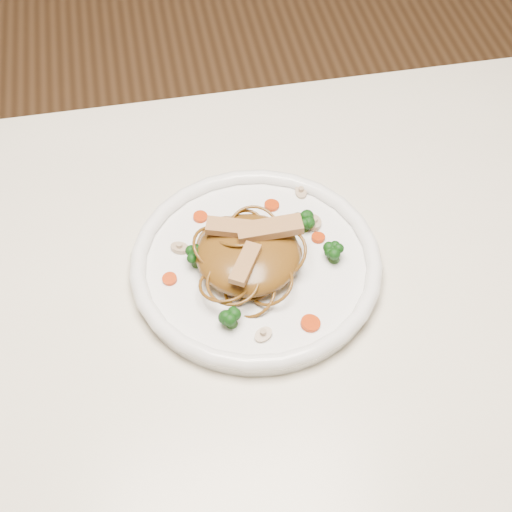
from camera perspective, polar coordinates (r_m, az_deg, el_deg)
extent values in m
cube|color=silver|center=(0.92, -1.17, -4.83)|extent=(1.20, 0.80, 0.04)
cylinder|color=brown|center=(1.55, 16.85, 0.90)|extent=(0.06, 0.06, 0.71)
cylinder|color=white|center=(0.93, 0.00, -0.85)|extent=(0.34, 0.34, 0.02)
ellipsoid|color=#5A3B11|center=(0.91, -0.58, 0.14)|extent=(0.16, 0.16, 0.04)
cube|color=tan|center=(0.90, 1.03, 2.05)|extent=(0.08, 0.03, 0.01)
cube|color=tan|center=(0.90, -1.60, 2.10)|extent=(0.07, 0.04, 0.01)
cube|color=tan|center=(0.87, -0.80, -0.56)|extent=(0.05, 0.06, 0.01)
cylinder|color=#B52A06|center=(0.98, 1.18, 3.80)|extent=(0.02, 0.02, 0.00)
cylinder|color=#B52A06|center=(0.91, -6.44, -1.71)|extent=(0.02, 0.02, 0.00)
cylinder|color=#B52A06|center=(0.95, 4.65, 1.38)|extent=(0.02, 0.02, 0.00)
cylinder|color=#B52A06|center=(0.97, -4.16, 2.92)|extent=(0.02, 0.02, 0.00)
cylinder|color=#B52A06|center=(0.87, 4.07, -5.01)|extent=(0.03, 0.03, 0.00)
cylinder|color=#C0AA90|center=(0.86, 0.54, -5.88)|extent=(0.03, 0.03, 0.01)
cylinder|color=#C0AA90|center=(0.97, 4.31, 2.50)|extent=(0.03, 0.03, 0.01)
cylinder|color=#C0AA90|center=(0.94, -5.70, 0.59)|extent=(0.03, 0.03, 0.01)
cylinder|color=#C0AA90|center=(1.00, 3.36, 4.76)|extent=(0.02, 0.02, 0.01)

